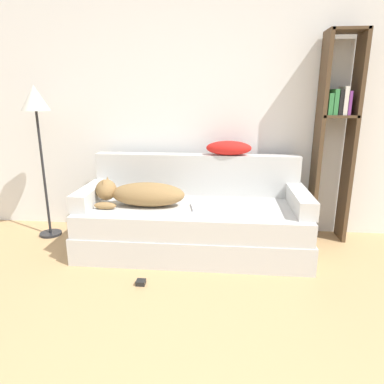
{
  "coord_description": "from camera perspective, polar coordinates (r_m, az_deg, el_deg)",
  "views": [
    {
      "loc": [
        0.04,
        -0.8,
        1.38
      ],
      "look_at": [
        -0.23,
        2.03,
        0.58
      ],
      "focal_mm": 32.0,
      "sensor_mm": 36.0,
      "label": 1
    }
  ],
  "objects": [
    {
      "name": "wall_back",
      "position": [
        3.52,
        4.99,
        15.12
      ],
      "size": [
        7.3,
        0.06,
        2.7
      ],
      "color": "white",
      "rests_on": "ground_plane"
    },
    {
      "name": "couch",
      "position": [
        3.17,
        0.17,
        -5.98
      ],
      "size": [
        2.03,
        0.88,
        0.43
      ],
      "color": "silver",
      "rests_on": "ground_plane"
    },
    {
      "name": "couch_backrest",
      "position": [
        3.39,
        0.75,
        2.94
      ],
      "size": [
        1.99,
        0.15,
        0.4
      ],
      "color": "silver",
      "rests_on": "couch"
    },
    {
      "name": "couch_arm_left",
      "position": [
        3.28,
        -16.4,
        -0.41
      ],
      "size": [
        0.15,
        0.69,
        0.15
      ],
      "color": "silver",
      "rests_on": "couch"
    },
    {
      "name": "couch_arm_right",
      "position": [
        3.12,
        17.6,
        -1.32
      ],
      "size": [
        0.15,
        0.69,
        0.15
      ],
      "color": "silver",
      "rests_on": "couch"
    },
    {
      "name": "dog",
      "position": [
        3.08,
        -8.52,
        -0.29
      ],
      "size": [
        0.8,
        0.31,
        0.25
      ],
      "color": "olive",
      "rests_on": "couch"
    },
    {
      "name": "laptop",
      "position": [
        3.02,
        3.17,
        -2.46
      ],
      "size": [
        0.38,
        0.26,
        0.02
      ],
      "rotation": [
        0.0,
        0.0,
        0.2
      ],
      "color": "silver",
      "rests_on": "couch"
    },
    {
      "name": "throw_pillow",
      "position": [
        3.32,
        6.15,
        7.3
      ],
      "size": [
        0.43,
        0.2,
        0.14
      ],
      "color": "red",
      "rests_on": "couch_backrest"
    },
    {
      "name": "bookshelf",
      "position": [
        3.51,
        22.82,
        9.51
      ],
      "size": [
        0.34,
        0.26,
        1.94
      ],
      "color": "#4C3823",
      "rests_on": "ground_plane"
    },
    {
      "name": "floor_lamp",
      "position": [
        3.6,
        -24.55,
        12.21
      ],
      "size": [
        0.26,
        0.26,
        1.48
      ],
      "color": "#232326",
      "rests_on": "ground_plane"
    },
    {
      "name": "power_adapter",
      "position": [
        2.71,
        -8.52,
        -14.67
      ],
      "size": [
        0.07,
        0.07,
        0.03
      ],
      "color": "black",
      "rests_on": "ground_plane"
    }
  ]
}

